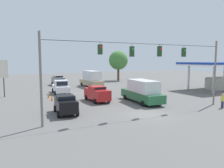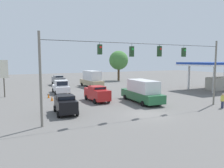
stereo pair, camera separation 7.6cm
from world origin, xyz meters
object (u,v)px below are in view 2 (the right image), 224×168
(traffic_cone_nearest, at_px, (66,110))
(traffic_cone_fifth, at_px, (49,96))
(sedan_black_parked_shoulder, at_px, (65,104))
(pedestrian, at_px, (223,101))
(box_truck_tan_oncoming_deep, at_px, (92,79))
(sedan_grey_withflow_deep, at_px, (58,80))
(gas_station, at_px, (220,70))
(traffic_cone_fourth, at_px, (52,98))
(overhead_signal_span, at_px, (146,65))
(tree_horizon_left, at_px, (119,60))
(pickup_truck_white_withflow_far, at_px, (61,87))
(sedan_red_withflow_mid, at_px, (97,93))
(traffic_cone_third, at_px, (56,102))
(traffic_cone_second, at_px, (59,105))
(box_truck_green_crossing_near, at_px, (142,91))

(traffic_cone_nearest, height_order, traffic_cone_fifth, same)
(sedan_black_parked_shoulder, bearing_deg, pedestrian, 162.34)
(box_truck_tan_oncoming_deep, xyz_separation_m, traffic_cone_fifth, (10.00, 9.39, -1.21))
(sedan_grey_withflow_deep, xyz_separation_m, traffic_cone_nearest, (4.84, 24.73, -0.73))
(gas_station, bearing_deg, traffic_cone_fifth, -9.03)
(traffic_cone_nearest, height_order, gas_station, gas_station)
(traffic_cone_nearest, distance_m, gas_station, 29.67)
(traffic_cone_fourth, bearing_deg, overhead_signal_span, 122.74)
(sedan_grey_withflow_deep, relative_size, tree_horizon_left, 0.58)
(pickup_truck_white_withflow_far, distance_m, gas_station, 27.69)
(traffic_cone_nearest, height_order, traffic_cone_fourth, same)
(sedan_red_withflow_mid, bearing_deg, traffic_cone_fifth, -45.91)
(sedan_black_parked_shoulder, distance_m, gas_station, 29.67)
(pickup_truck_white_withflow_far, xyz_separation_m, tree_horizon_left, (-18.43, -15.22, 4.18))
(traffic_cone_third, xyz_separation_m, traffic_cone_fifth, (-0.07, -4.90, 0.00))
(sedan_grey_withflow_deep, bearing_deg, traffic_cone_second, 77.58)
(traffic_cone_fifth, bearing_deg, traffic_cone_third, 89.15)
(box_truck_green_crossing_near, relative_size, pickup_truck_white_withflow_far, 1.44)
(pedestrian, bearing_deg, tree_horizon_left, -98.66)
(sedan_black_parked_shoulder, xyz_separation_m, pedestrian, (-16.01, 5.10, -0.16))
(sedan_black_parked_shoulder, bearing_deg, pickup_truck_white_withflow_far, -101.47)
(traffic_cone_second, bearing_deg, overhead_signal_span, 139.20)
(pickup_truck_white_withflow_far, relative_size, tree_horizon_left, 0.68)
(sedan_red_withflow_mid, bearing_deg, pedestrian, 137.86)
(traffic_cone_fifth, xyz_separation_m, tree_horizon_left, (-20.98, -18.72, 4.83))
(traffic_cone_fourth, xyz_separation_m, pedestrian, (-15.86, 12.56, 0.47))
(sedan_red_withflow_mid, height_order, traffic_cone_fifth, sedan_red_withflow_mid)
(sedan_black_parked_shoulder, bearing_deg, traffic_cone_third, -91.07)
(box_truck_tan_oncoming_deep, distance_m, traffic_cone_second, 19.41)
(sedan_grey_withflow_deep, bearing_deg, box_truck_green_crossing_near, 102.35)
(box_truck_tan_oncoming_deep, relative_size, traffic_cone_third, 11.11)
(tree_horizon_left, bearing_deg, overhead_signal_span, 66.24)
(traffic_cone_nearest, bearing_deg, pedestrian, 161.92)
(box_truck_green_crossing_near, relative_size, traffic_cone_nearest, 11.72)
(box_truck_green_crossing_near, distance_m, traffic_cone_nearest, 10.10)
(traffic_cone_third, relative_size, pedestrian, 0.40)
(sedan_black_parked_shoulder, bearing_deg, box_truck_tan_oncoming_deep, -117.81)
(tree_horizon_left, bearing_deg, sedan_black_parked_shoulder, 53.52)
(traffic_cone_nearest, bearing_deg, box_truck_green_crossing_near, -171.85)
(gas_station, bearing_deg, traffic_cone_nearest, 10.11)
(traffic_cone_second, bearing_deg, box_truck_tan_oncoming_deep, -121.59)
(box_truck_tan_oncoming_deep, distance_m, sedan_grey_withflow_deep, 7.69)
(traffic_cone_nearest, bearing_deg, overhead_signal_span, 153.95)
(sedan_red_withflow_mid, height_order, tree_horizon_left, tree_horizon_left)
(sedan_black_parked_shoulder, height_order, sedan_red_withflow_mid, sedan_red_withflow_mid)
(sedan_black_parked_shoulder, height_order, traffic_cone_nearest, sedan_black_parked_shoulder)
(box_truck_tan_oncoming_deep, xyz_separation_m, gas_station, (-18.91, 13.98, 2.02))
(box_truck_green_crossing_near, bearing_deg, traffic_cone_nearest, 8.15)
(overhead_signal_span, relative_size, pedestrian, 12.34)
(sedan_black_parked_shoulder, relative_size, traffic_cone_fifth, 6.26)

